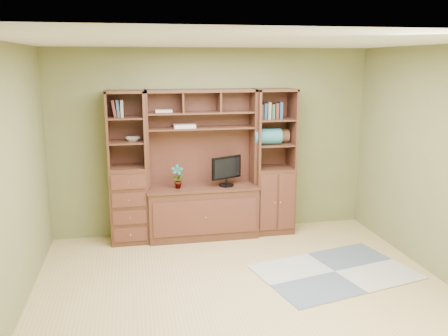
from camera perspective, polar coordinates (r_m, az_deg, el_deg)
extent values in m
cube|color=tan|center=(5.25, 2.50, -14.71)|extent=(4.60, 4.10, 0.04)
cube|color=white|center=(4.66, 2.82, 14.97)|extent=(4.60, 4.10, 0.04)
cube|color=olive|center=(6.71, -1.39, 3.14)|extent=(4.50, 0.04, 2.60)
cube|color=olive|center=(2.97, 11.91, -9.59)|extent=(4.50, 0.04, 2.60)
cube|color=olive|center=(4.80, -24.49, -1.90)|extent=(0.04, 4.00, 2.60)
cube|color=olive|center=(5.74, 25.02, 0.31)|extent=(0.04, 4.00, 2.60)
cube|color=#482619|center=(6.48, -2.63, 0.30)|extent=(1.54, 0.53, 2.05)
cube|color=#482619|center=(6.45, -11.50, 0.00)|extent=(0.50, 0.45, 2.05)
cube|color=#482619|center=(6.74, 5.98, 0.73)|extent=(0.55, 0.45, 2.05)
cube|color=gray|center=(5.83, 13.18, -12.05)|extent=(1.96, 1.52, 0.01)
cube|color=black|center=(6.50, 0.30, 0.28)|extent=(0.51, 0.38, 0.57)
imported|color=#A54538|center=(6.43, -5.62, -1.04)|extent=(0.17, 0.12, 0.33)
cube|color=beige|center=(6.44, -4.78, 5.06)|extent=(0.29, 0.21, 0.04)
imported|color=beige|center=(6.38, -10.92, 3.44)|extent=(0.20, 0.20, 0.05)
cube|color=#2A6A70|center=(6.59, 5.20, 3.79)|extent=(0.38, 0.22, 0.22)
cube|color=brown|center=(6.77, 6.37, 3.85)|extent=(0.33, 0.18, 0.18)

